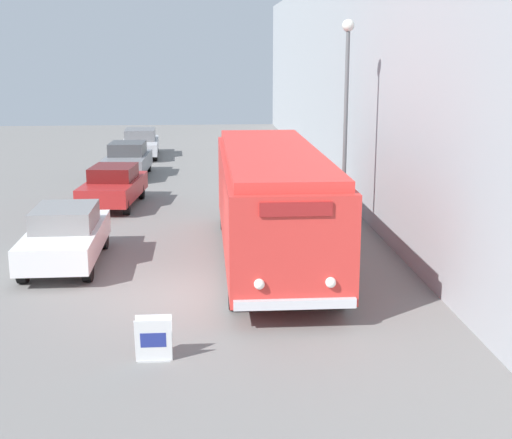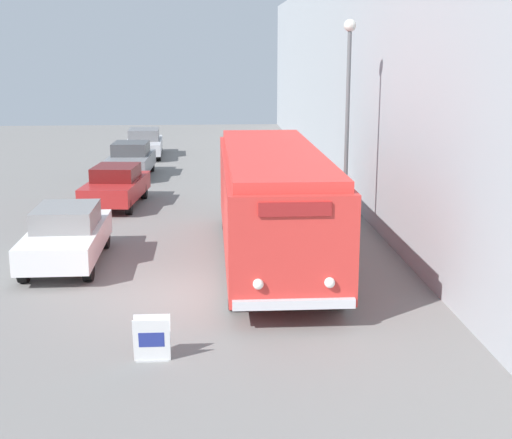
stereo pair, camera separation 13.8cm
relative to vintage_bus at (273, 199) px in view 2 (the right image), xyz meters
The scene contains 9 objects.
ground_plane 4.01m from the vintage_bus, 130.83° to the right, with size 80.00×80.00×0.00m, color slate.
building_wall_right 8.61m from the vintage_bus, 62.73° to the left, with size 0.30×60.00×8.86m.
vintage_bus is the anchor object (origin of this frame).
sign_board 6.94m from the vintage_bus, 113.77° to the right, with size 0.67×0.32×0.85m.
streetlamp 4.31m from the vintage_bus, 46.37° to the left, with size 0.36×0.36×6.45m.
parked_car_near 5.56m from the vintage_bus, behind, with size 1.86×4.43×1.55m.
parked_car_mid 9.09m from the vintage_bus, 124.40° to the left, with size 2.19×4.36×1.48m.
parked_car_far 14.80m from the vintage_bus, 110.77° to the left, with size 1.95×4.19×1.54m.
parked_car_distant 20.78m from the vintage_bus, 104.50° to the left, with size 2.06×4.78×1.48m.
Camera 2 is at (0.74, -15.73, 5.53)m, focal length 50.00 mm.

